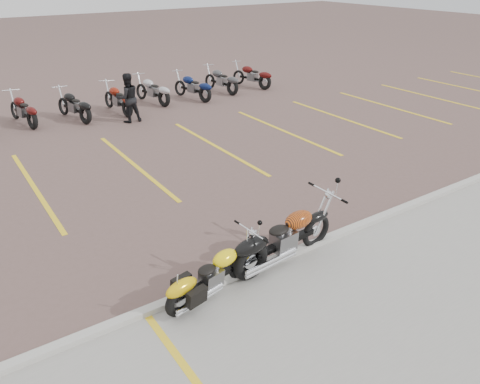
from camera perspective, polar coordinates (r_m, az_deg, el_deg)
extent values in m
plane|color=brown|center=(10.28, -4.11, -3.92)|extent=(100.00, 100.00, 0.00)
cube|color=#9E9B93|center=(7.47, 14.52, -18.21)|extent=(60.00, 5.00, 0.01)
cube|color=#ADAAA3|center=(8.83, 2.51, -8.97)|extent=(60.00, 0.18, 0.12)
torus|color=black|center=(8.46, -0.05, -8.81)|extent=(0.58, 0.21, 0.58)
torus|color=black|center=(7.74, -7.37, -12.90)|extent=(0.63, 0.27, 0.61)
cube|color=black|center=(8.05, -3.53, -10.48)|extent=(1.15, 0.34, 0.09)
cube|color=slate|center=(7.99, -3.78, -10.31)|extent=(0.42, 0.34, 0.30)
ellipsoid|color=yellow|center=(8.00, -2.27, -7.90)|extent=(0.56, 0.38, 0.27)
ellipsoid|color=black|center=(7.80, -4.47, -9.30)|extent=(0.38, 0.30, 0.11)
torus|color=black|center=(9.41, 9.13, -4.80)|extent=(0.71, 0.18, 0.71)
torus|color=black|center=(8.41, 1.21, -8.55)|extent=(0.76, 0.25, 0.75)
cube|color=black|center=(8.85, 5.42, -6.23)|extent=(1.42, 0.25, 0.11)
cube|color=slate|center=(8.78, 5.18, -5.99)|extent=(0.48, 0.36, 0.37)
ellipsoid|color=black|center=(8.84, 6.96, -3.40)|extent=(0.66, 0.40, 0.33)
ellipsoid|color=black|center=(8.55, 4.57, -4.70)|extent=(0.45, 0.32, 0.13)
imported|color=black|center=(17.29, -13.51, 11.08)|extent=(0.87, 0.69, 1.74)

